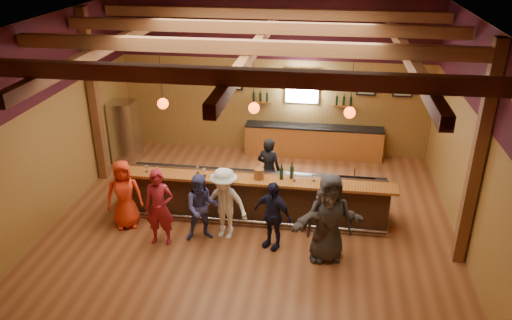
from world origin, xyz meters
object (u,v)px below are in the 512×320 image
Objects in this scene: customer_denim at (202,208)px; customer_dark at (329,218)px; stainless_fridge at (125,132)px; bottle_a at (292,172)px; back_bar_cabinet at (313,141)px; customer_redvest at (159,208)px; customer_orange at (124,194)px; customer_navy at (272,215)px; bar_counter at (256,195)px; customer_white at (224,204)px; ice_bucket at (259,174)px; bartender at (269,170)px; customer_brown at (326,223)px.

customer_dark is (2.67, -0.31, 0.18)m from customer_denim.
stainless_fridge reaches higher than bottle_a.
customer_redvest is (-3.01, -5.00, 0.38)m from back_bar_cabinet.
customer_denim is (1.83, -0.26, -0.04)m from customer_orange.
customer_navy is at bearing -19.58° from customer_denim.
customer_denim reaches higher than customer_navy.
customer_orange reaches higher than bar_counter.
stainless_fridge is 0.96× the size of customer_dark.
customer_white is 6.81× the size of ice_bucket.
customer_navy is (4.64, -3.68, -0.14)m from stainless_fridge.
bartender is at bearing 41.80° from customer_denim.
customer_orange is 1.85m from customer_denim.
customer_brown is at bearing -84.99° from back_bar_cabinet.
customer_navy is 0.93× the size of bartender.
back_bar_cabinet is (1.18, 3.57, -0.05)m from bar_counter.
customer_dark is at bearing 2.71° from customer_brown.
bar_counter is 0.86m from bartender.
bar_counter is 1.18m from customer_white.
customer_denim reaches higher than back_bar_cabinet.
bartender is (-0.32, 2.02, 0.06)m from customer_navy.
back_bar_cabinet is 2.97m from bartender.
customer_navy is 1.19m from customer_dark.
customer_dark reaches higher than back_bar_cabinet.
customer_denim is at bearing -49.04° from stainless_fridge.
customer_redvest is at bearing -154.74° from bottle_a.
customer_white is at bearing -148.35° from bottle_a.
stainless_fridge reaches higher than customer_navy.
customer_denim is 1.51m from customer_navy.
stainless_fridge reaches higher than bar_counter.
bar_counter is 2.23m from customer_brown.
back_bar_cabinet is 2.22× the size of stainless_fridge.
customer_brown is at bearing -28.92° from customer_orange.
bar_counter is 1.13m from bottle_a.
customer_denim reaches higher than bottle_a.
customer_navy is (0.53, -1.23, 0.24)m from bar_counter.
customer_orange is at bearing -168.79° from bottle_a.
back_bar_cabinet is 10.41× the size of bottle_a.
stainless_fridge is 7.45× the size of ice_bucket.
customer_orange is 4.18× the size of bottle_a.
customer_dark is 1.58m from bottle_a.
bartender is (4.32, -1.66, -0.08)m from stainless_fridge.
bottle_a reaches higher than ice_bucket.
customer_orange is at bearing 158.94° from customer_dark.
customer_brown is 1.60m from bottle_a.
bartender is (-1.42, 2.28, -0.01)m from customer_brown.
stainless_fridge is at bearing 114.20° from customer_denim.
bartender is (0.73, 1.80, -0.00)m from customer_white.
customer_dark is 1.97m from ice_bucket.
customer_navy is 0.81× the size of customer_dark.
stainless_fridge is at bearing 146.95° from ice_bucket.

